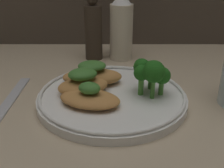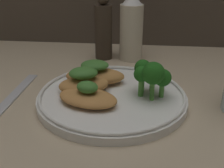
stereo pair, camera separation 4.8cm
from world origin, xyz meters
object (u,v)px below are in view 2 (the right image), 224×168
at_px(plate, 112,96).
at_px(sauce_bottle, 131,28).
at_px(pepper_grinder, 103,30).
at_px(broccoli_bunch, 151,74).

distance_m(plate, sauce_bottle, 0.24).
relative_size(sauce_bottle, pepper_grinder, 1.03).
bearing_deg(pepper_grinder, plate, -78.89).
distance_m(broccoli_bunch, pepper_grinder, 0.25).
xyz_separation_m(plate, sauce_bottle, (0.02, 0.23, 0.07)).
relative_size(broccoli_bunch, pepper_grinder, 0.44).
bearing_deg(plate, pepper_grinder, 101.11).
height_order(broccoli_bunch, sauce_bottle, sauce_bottle).
bearing_deg(sauce_bottle, pepper_grinder, 180.00).
height_order(broccoli_bunch, pepper_grinder, pepper_grinder).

